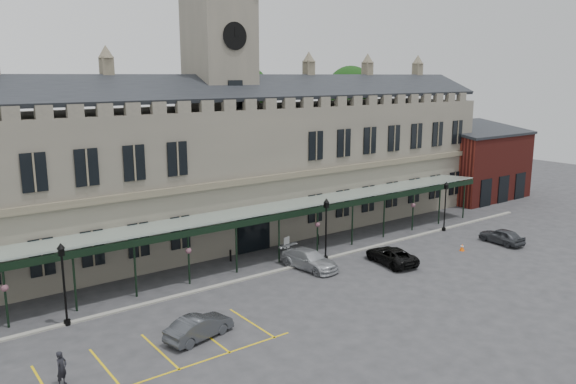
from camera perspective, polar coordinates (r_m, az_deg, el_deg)
ground at (r=40.41m, az=5.17°, el=-9.77°), size 140.00×140.00×0.00m
station_building at (r=51.21m, az=-6.65°, el=2.33°), size 60.00×10.36×17.30m
clock_tower at (r=50.63m, az=-6.88°, el=9.78°), size 5.60×5.60×24.80m
canopy at (r=45.15m, az=-1.11°, el=-4.17°), size 50.00×4.10×4.30m
brick_annex at (r=72.74m, az=18.52°, el=2.75°), size 12.40×8.36×9.23m
kerb at (r=44.36m, az=0.39°, el=-7.64°), size 60.00×0.40×0.12m
parking_markings at (r=32.25m, az=-12.54°, el=-15.85°), size 16.00×6.00×0.01m
tree_behind_mid at (r=62.47m, az=-4.61°, el=9.91°), size 6.00×6.00×16.00m
tree_behind_right at (r=72.27m, az=6.35°, el=10.13°), size 6.00×6.00×16.00m
lamp_post_left at (r=36.22m, az=-21.86°, el=-8.01°), size 0.49×0.49×5.17m
lamp_post_mid at (r=45.38m, az=3.89°, el=-3.24°), size 0.49×0.49×5.18m
lamp_post_right at (r=55.97m, az=15.69°, el=-0.97°), size 0.46×0.46×4.86m
traffic_cone at (r=50.69m, az=17.27°, el=-5.39°), size 0.40×0.40×0.63m
sign_board at (r=48.14m, az=-0.14°, el=-5.35°), size 0.74×0.27×1.29m
bollard_left at (r=46.00m, az=-5.86°, el=-6.44°), size 0.17×0.17×0.95m
bollard_right at (r=50.19m, az=3.08°, el=-4.84°), size 0.17×0.17×0.93m
car_left_b at (r=33.39m, az=-9.02°, el=-13.39°), size 4.39×2.34×1.38m
car_taxi at (r=44.02m, az=2.18°, el=-6.87°), size 2.77×5.32×1.47m
car_van at (r=45.90m, az=10.42°, el=-6.36°), size 2.97×5.14×1.35m
car_right_a at (r=53.87m, az=20.88°, el=-4.20°), size 1.90×4.20×1.40m
person_a at (r=30.52m, az=-22.01°, el=-16.28°), size 0.77×0.73×1.77m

